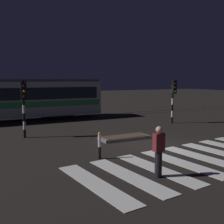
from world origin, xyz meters
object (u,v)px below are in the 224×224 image
(traffic_light_corner_far_right, at_px, (173,94))
(pedestrian_waiting_at_kerb, at_px, (159,151))
(traffic_light_corner_far_left, at_px, (24,100))
(bollard_island_edge, at_px, (100,145))
(tram, at_px, (2,99))

(traffic_light_corner_far_right, xyz_separation_m, pedestrian_waiting_at_kerb, (-7.85, -8.55, -1.26))
(traffic_light_corner_far_left, distance_m, bollard_island_edge, 6.09)
(tram, bearing_deg, pedestrian_waiting_at_kerb, -78.34)
(traffic_light_corner_far_left, xyz_separation_m, bollard_island_edge, (1.92, -5.56, -1.54))
(tram, height_order, pedestrian_waiting_at_kerb, tram)
(traffic_light_corner_far_right, relative_size, tram, 0.21)
(traffic_light_corner_far_right, height_order, traffic_light_corner_far_left, traffic_light_corner_far_right)
(traffic_light_corner_far_right, distance_m, traffic_light_corner_far_left, 10.59)
(pedestrian_waiting_at_kerb, bearing_deg, traffic_light_corner_far_left, 108.08)
(tram, relative_size, pedestrian_waiting_at_kerb, 9.04)
(tram, height_order, bollard_island_edge, tram)
(traffic_light_corner_far_left, distance_m, pedestrian_waiting_at_kerb, 8.90)
(bollard_island_edge, bearing_deg, tram, 100.61)
(traffic_light_corner_far_left, distance_m, tram, 6.75)
(pedestrian_waiting_at_kerb, distance_m, bollard_island_edge, 2.95)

